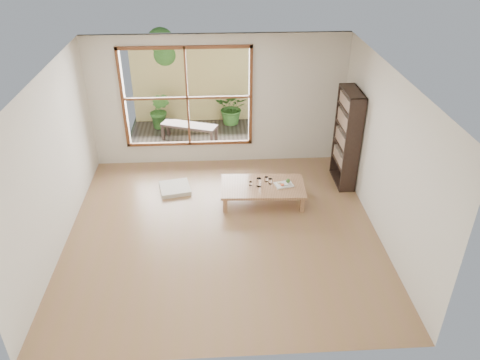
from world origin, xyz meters
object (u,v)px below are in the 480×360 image
object	(u,v)px
low_table	(263,187)
bookshelf	(347,138)
food_tray	(284,184)
garden_bench	(189,127)

from	to	relation	value
low_table	bookshelf	size ratio (longest dim) A/B	0.83
bookshelf	food_tray	world-z (taller)	bookshelf
bookshelf	garden_bench	world-z (taller)	bookshelf
food_tray	garden_bench	world-z (taller)	food_tray
low_table	bookshelf	distance (m)	1.82
bookshelf	garden_bench	size ratio (longest dim) A/B	1.42
garden_bench	bookshelf	bearing A→B (deg)	-12.49
food_tray	garden_bench	bearing A→B (deg)	112.18
food_tray	low_table	bearing A→B (deg)	167.52
bookshelf	food_tray	distance (m)	1.47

